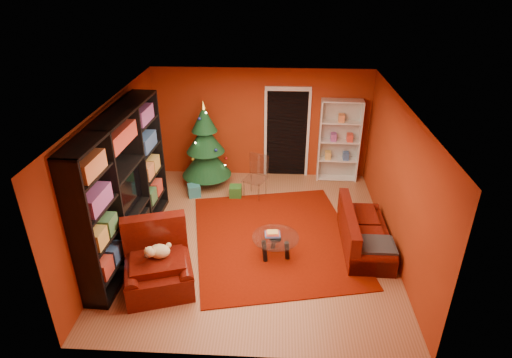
# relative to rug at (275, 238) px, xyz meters

# --- Properties ---
(floor) EXTENTS (5.00, 5.50, 0.05)m
(floor) POSITION_rel_rug_xyz_m (-0.37, 0.01, -0.03)
(floor) COLOR #945B3A
(floor) RESTS_ON ground
(ceiling) EXTENTS (5.00, 5.50, 0.05)m
(ceiling) POSITION_rel_rug_xyz_m (-0.37, 0.01, 2.62)
(ceiling) COLOR silver
(ceiling) RESTS_ON wall_back
(wall_back) EXTENTS (5.00, 0.05, 2.60)m
(wall_back) POSITION_rel_rug_xyz_m (-0.37, 2.78, 1.29)
(wall_back) COLOR #962E11
(wall_back) RESTS_ON ground
(wall_left) EXTENTS (0.05, 5.50, 2.60)m
(wall_left) POSITION_rel_rug_xyz_m (-2.90, 0.01, 1.29)
(wall_left) COLOR #962E11
(wall_left) RESTS_ON ground
(wall_right) EXTENTS (0.05, 5.50, 2.60)m
(wall_right) POSITION_rel_rug_xyz_m (2.15, 0.01, 1.29)
(wall_right) COLOR #962E11
(wall_right) RESTS_ON ground
(doorway) EXTENTS (1.06, 0.60, 2.16)m
(doorway) POSITION_rel_rug_xyz_m (0.23, 2.74, 1.04)
(doorway) COLOR black
(doorway) RESTS_ON floor
(rug) EXTENTS (3.53, 3.91, 0.02)m
(rug) POSITION_rel_rug_xyz_m (0.00, 0.00, 0.00)
(rug) COLOR #6B1202
(rug) RESTS_ON floor
(media_unit) EXTENTS (0.65, 3.27, 2.49)m
(media_unit) POSITION_rel_rug_xyz_m (-2.65, -0.37, 1.24)
(media_unit) COLOR black
(media_unit) RESTS_ON floor
(christmas_tree) EXTENTS (1.37, 1.37, 2.03)m
(christmas_tree) POSITION_rel_rug_xyz_m (-1.62, 2.16, 0.97)
(christmas_tree) COLOR #0E371B
(christmas_tree) RESTS_ON floor
(gift_box_teal) EXTENTS (0.34, 0.34, 0.26)m
(gift_box_teal) POSITION_rel_rug_xyz_m (-1.82, 1.56, 0.12)
(gift_box_teal) COLOR teal
(gift_box_teal) RESTS_ON floor
(gift_box_green) EXTENTS (0.27, 0.27, 0.26)m
(gift_box_green) POSITION_rel_rug_xyz_m (-0.89, 1.56, 0.12)
(gift_box_green) COLOR #206020
(gift_box_green) RESTS_ON floor
(gift_box_red) EXTENTS (0.23, 0.23, 0.20)m
(gift_box_red) POSITION_rel_rug_xyz_m (-1.42, 2.60, 0.09)
(gift_box_red) COLOR maroon
(gift_box_red) RESTS_ON floor
(white_bookshelf) EXTENTS (0.94, 0.37, 2.00)m
(white_bookshelf) POSITION_rel_rug_xyz_m (1.44, 2.58, 0.96)
(white_bookshelf) COLOR white
(white_bookshelf) RESTS_ON floor
(armchair) EXTENTS (1.41, 1.41, 0.88)m
(armchair) POSITION_rel_rug_xyz_m (-1.83, -1.44, 0.43)
(armchair) COLOR #420C06
(armchair) RESTS_ON rug
(dog) EXTENTS (0.47, 0.41, 0.29)m
(dog) POSITION_rel_rug_xyz_m (-1.79, -1.38, 0.64)
(dog) COLOR beige
(dog) RESTS_ON armchair
(sofa) EXTENTS (0.80, 1.77, 0.76)m
(sofa) POSITION_rel_rug_xyz_m (1.65, -0.16, 0.37)
(sofa) COLOR #420C06
(sofa) RESTS_ON rug
(coffee_table) EXTENTS (0.89, 0.89, 0.52)m
(coffee_table) POSITION_rel_rug_xyz_m (0.02, -0.55, 0.21)
(coffee_table) COLOR gray
(coffee_table) RESTS_ON rug
(acrylic_chair) EXTENTS (0.60, 0.62, 0.87)m
(acrylic_chair) POSITION_rel_rug_xyz_m (-0.46, 1.59, 0.42)
(acrylic_chair) COLOR #66605B
(acrylic_chair) RESTS_ON rug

